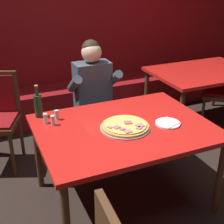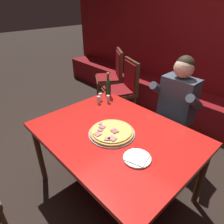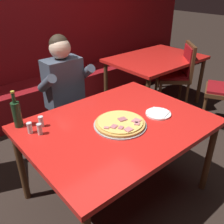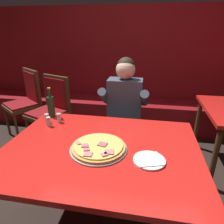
{
  "view_description": "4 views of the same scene",
  "coord_description": "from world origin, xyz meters",
  "px_view_note": "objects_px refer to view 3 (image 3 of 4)",
  "views": [
    {
      "loc": [
        -1.0,
        -2.06,
        1.92
      ],
      "look_at": [
        -0.02,
        0.2,
        0.79
      ],
      "focal_mm": 50.0,
      "sensor_mm": 36.0,
      "label": 1
    },
    {
      "loc": [
        1.03,
        -1.01,
        1.79
      ],
      "look_at": [
        -0.13,
        0.08,
        0.87
      ],
      "focal_mm": 32.0,
      "sensor_mm": 36.0,
      "label": 2
    },
    {
      "loc": [
        -1.12,
        -1.24,
        1.76
      ],
      "look_at": [
        0.14,
        0.23,
        0.7
      ],
      "focal_mm": 40.0,
      "sensor_mm": 36.0,
      "label": 3
    },
    {
      "loc": [
        0.3,
        -1.22,
        1.54
      ],
      "look_at": [
        0.03,
        0.28,
        0.91
      ],
      "focal_mm": 32.0,
      "sensor_mm": 36.0,
      "label": 4
    }
  ],
  "objects_px": {
    "shaker_parmesan": "(30,128)",
    "shaker_oregano": "(40,130)",
    "shaker_red_pepper_flakes": "(41,122)",
    "background_dining_table": "(156,63)",
    "pizza": "(120,123)",
    "plate_white_paper": "(158,113)",
    "beer_bottle": "(17,114)",
    "diner_seated_blue_shirt": "(68,92)",
    "dining_chair_far_right": "(179,72)",
    "main_dining_table": "(118,130)"
  },
  "relations": [
    {
      "from": "shaker_parmesan",
      "to": "background_dining_table",
      "type": "relative_size",
      "value": 0.07
    },
    {
      "from": "dining_chair_far_right",
      "to": "pizza",
      "type": "bearing_deg",
      "value": -157.29
    },
    {
      "from": "beer_bottle",
      "to": "shaker_parmesan",
      "type": "height_order",
      "value": "beer_bottle"
    },
    {
      "from": "pizza",
      "to": "plate_white_paper",
      "type": "xyz_separation_m",
      "value": [
        0.36,
        -0.08,
        -0.01
      ]
    },
    {
      "from": "beer_bottle",
      "to": "shaker_oregano",
      "type": "relative_size",
      "value": 3.4
    },
    {
      "from": "shaker_parmesan",
      "to": "shaker_oregano",
      "type": "xyz_separation_m",
      "value": [
        0.05,
        -0.06,
        0.0
      ]
    },
    {
      "from": "main_dining_table",
      "to": "background_dining_table",
      "type": "bearing_deg",
      "value": 31.6
    },
    {
      "from": "background_dining_table",
      "to": "plate_white_paper",
      "type": "bearing_deg",
      "value": -138.71
    },
    {
      "from": "plate_white_paper",
      "to": "beer_bottle",
      "type": "bearing_deg",
      "value": 149.12
    },
    {
      "from": "plate_white_paper",
      "to": "shaker_red_pepper_flakes",
      "type": "bearing_deg",
      "value": 151.17
    },
    {
      "from": "pizza",
      "to": "shaker_parmesan",
      "type": "xyz_separation_m",
      "value": [
        -0.57,
        0.35,
        0.02
      ]
    },
    {
      "from": "diner_seated_blue_shirt",
      "to": "background_dining_table",
      "type": "xyz_separation_m",
      "value": [
        1.54,
        0.15,
        -0.04
      ]
    },
    {
      "from": "pizza",
      "to": "plate_white_paper",
      "type": "height_order",
      "value": "pizza"
    },
    {
      "from": "pizza",
      "to": "shaker_parmesan",
      "type": "relative_size",
      "value": 4.76
    },
    {
      "from": "main_dining_table",
      "to": "pizza",
      "type": "xyz_separation_m",
      "value": [
        -0.01,
        -0.04,
        0.09
      ]
    },
    {
      "from": "plate_white_paper",
      "to": "shaker_red_pepper_flakes",
      "type": "relative_size",
      "value": 2.44
    },
    {
      "from": "pizza",
      "to": "shaker_parmesan",
      "type": "height_order",
      "value": "shaker_parmesan"
    },
    {
      "from": "pizza",
      "to": "shaker_oregano",
      "type": "bearing_deg",
      "value": 151.21
    },
    {
      "from": "shaker_oregano",
      "to": "diner_seated_blue_shirt",
      "type": "xyz_separation_m",
      "value": [
        0.6,
        0.59,
        -0.08
      ]
    },
    {
      "from": "pizza",
      "to": "shaker_red_pepper_flakes",
      "type": "distance_m",
      "value": 0.6
    },
    {
      "from": "shaker_parmesan",
      "to": "shaker_red_pepper_flakes",
      "type": "xyz_separation_m",
      "value": [
        0.1,
        0.03,
        0.0
      ]
    },
    {
      "from": "shaker_parmesan",
      "to": "dining_chair_far_right",
      "type": "relative_size",
      "value": 0.09
    },
    {
      "from": "beer_bottle",
      "to": "diner_seated_blue_shirt",
      "type": "xyz_separation_m",
      "value": [
        0.67,
        0.38,
        -0.15
      ]
    },
    {
      "from": "shaker_red_pepper_flakes",
      "to": "diner_seated_blue_shirt",
      "type": "distance_m",
      "value": 0.74
    },
    {
      "from": "main_dining_table",
      "to": "beer_bottle",
      "type": "distance_m",
      "value": 0.78
    },
    {
      "from": "main_dining_table",
      "to": "shaker_oregano",
      "type": "xyz_separation_m",
      "value": [
        -0.53,
        0.25,
        0.11
      ]
    },
    {
      "from": "pizza",
      "to": "dining_chair_far_right",
      "type": "bearing_deg",
      "value": 22.71
    },
    {
      "from": "pizza",
      "to": "background_dining_table",
      "type": "height_order",
      "value": "pizza"
    },
    {
      "from": "shaker_parmesan",
      "to": "shaker_oregano",
      "type": "height_order",
      "value": "same"
    },
    {
      "from": "plate_white_paper",
      "to": "background_dining_table",
      "type": "bearing_deg",
      "value": 41.29
    },
    {
      "from": "pizza",
      "to": "beer_bottle",
      "type": "bearing_deg",
      "value": 140.28
    },
    {
      "from": "main_dining_table",
      "to": "beer_bottle",
      "type": "bearing_deg",
      "value": 143.0
    },
    {
      "from": "beer_bottle",
      "to": "shaker_oregano",
      "type": "bearing_deg",
      "value": -70.73
    },
    {
      "from": "beer_bottle",
      "to": "background_dining_table",
      "type": "height_order",
      "value": "beer_bottle"
    },
    {
      "from": "diner_seated_blue_shirt",
      "to": "beer_bottle",
      "type": "bearing_deg",
      "value": -150.26
    },
    {
      "from": "main_dining_table",
      "to": "background_dining_table",
      "type": "xyz_separation_m",
      "value": [
        1.6,
        0.99,
        -0.01
      ]
    },
    {
      "from": "diner_seated_blue_shirt",
      "to": "background_dining_table",
      "type": "bearing_deg",
      "value": 5.54
    },
    {
      "from": "pizza",
      "to": "beer_bottle",
      "type": "height_order",
      "value": "beer_bottle"
    },
    {
      "from": "main_dining_table",
      "to": "shaker_red_pepper_flakes",
      "type": "height_order",
      "value": "shaker_red_pepper_flakes"
    },
    {
      "from": "shaker_oregano",
      "to": "diner_seated_blue_shirt",
      "type": "height_order",
      "value": "diner_seated_blue_shirt"
    },
    {
      "from": "plate_white_paper",
      "to": "dining_chair_far_right",
      "type": "distance_m",
      "value": 1.67
    },
    {
      "from": "pizza",
      "to": "diner_seated_blue_shirt",
      "type": "distance_m",
      "value": 0.88
    },
    {
      "from": "shaker_parmesan",
      "to": "shaker_red_pepper_flakes",
      "type": "height_order",
      "value": "same"
    },
    {
      "from": "beer_bottle",
      "to": "shaker_parmesan",
      "type": "distance_m",
      "value": 0.16
    },
    {
      "from": "plate_white_paper",
      "to": "shaker_oregano",
      "type": "height_order",
      "value": "shaker_oregano"
    },
    {
      "from": "main_dining_table",
      "to": "shaker_oregano",
      "type": "distance_m",
      "value": 0.6
    },
    {
      "from": "shaker_red_pepper_flakes",
      "to": "background_dining_table",
      "type": "distance_m",
      "value": 2.18
    },
    {
      "from": "plate_white_paper",
      "to": "background_dining_table",
      "type": "xyz_separation_m",
      "value": [
        1.25,
        1.1,
        -0.09
      ]
    },
    {
      "from": "pizza",
      "to": "main_dining_table",
      "type": "bearing_deg",
      "value": 78.05
    },
    {
      "from": "plate_white_paper",
      "to": "diner_seated_blue_shirt",
      "type": "relative_size",
      "value": 0.16
    }
  ]
}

